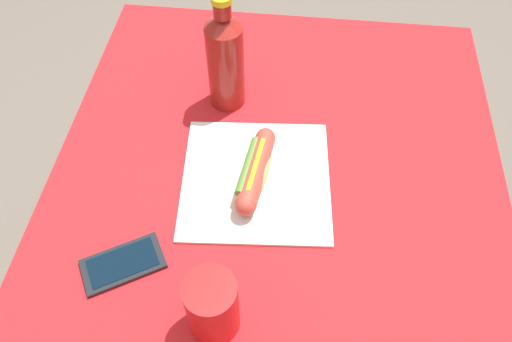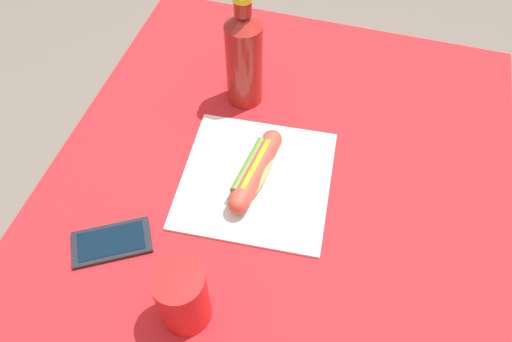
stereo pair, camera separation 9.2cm
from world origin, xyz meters
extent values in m
plane|color=#6B6056|center=(0.00, 0.00, 0.00)|extent=(6.00, 6.00, 0.00)
cylinder|color=brown|center=(0.39, -0.33, 0.36)|extent=(0.07, 0.07, 0.71)
cylinder|color=brown|center=(0.39, 0.33, 0.36)|extent=(0.07, 0.07, 0.71)
cube|color=brown|center=(0.00, 0.00, 0.73)|extent=(0.93, 0.82, 0.03)
cube|color=red|center=(0.00, 0.00, 0.74)|extent=(0.99, 0.88, 0.00)
cube|color=silver|center=(-0.02, 0.04, 0.75)|extent=(0.30, 0.30, 0.01)
ellipsoid|color=#DBB26B|center=(-0.02, 0.04, 0.77)|extent=(0.16, 0.07, 0.04)
cylinder|color=#B24233|center=(-0.02, 0.04, 0.78)|extent=(0.16, 0.06, 0.04)
sphere|color=#B24233|center=(0.06, 0.03, 0.78)|extent=(0.04, 0.04, 0.04)
sphere|color=#B24233|center=(-0.10, 0.05, 0.78)|extent=(0.04, 0.04, 0.04)
cube|color=yellow|center=(-0.02, 0.04, 0.80)|extent=(0.12, 0.02, 0.00)
cylinder|color=#568433|center=(-0.02, 0.05, 0.79)|extent=(0.13, 0.04, 0.02)
cube|color=black|center=(-0.22, 0.24, 0.75)|extent=(0.13, 0.15, 0.01)
cube|color=black|center=(-0.22, 0.24, 0.76)|extent=(0.11, 0.13, 0.00)
cylinder|color=maroon|center=(0.19, 0.12, 0.84)|extent=(0.08, 0.08, 0.19)
cone|color=maroon|center=(0.19, 0.12, 0.95)|extent=(0.08, 0.08, 0.03)
cylinder|color=maroon|center=(0.19, 0.12, 0.98)|extent=(0.03, 0.03, 0.03)
cylinder|color=red|center=(-0.30, 0.07, 0.81)|extent=(0.08, 0.08, 0.13)
camera|label=1|loc=(-0.56, -0.02, 1.52)|focal=34.48mm
camera|label=2|loc=(-0.54, -0.11, 1.52)|focal=34.48mm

